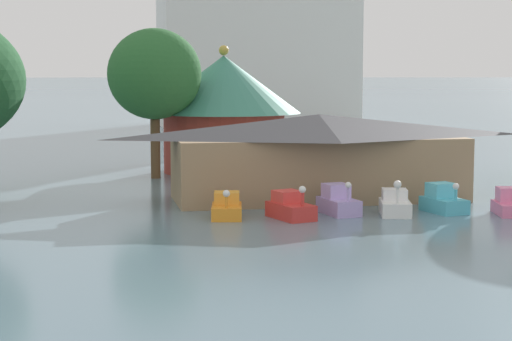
# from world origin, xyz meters

# --- Properties ---
(pedal_boat_orange) EXTENTS (1.81, 2.64, 1.49)m
(pedal_boat_orange) POSITION_xyz_m (5.59, 36.60, 0.49)
(pedal_boat_orange) COLOR orange
(pedal_boat_orange) RESTS_ON ground
(pedal_boat_red) EXTENTS (2.09, 2.89, 1.69)m
(pedal_boat_red) POSITION_xyz_m (8.52, 35.81, 0.53)
(pedal_boat_red) COLOR red
(pedal_boat_red) RESTS_ON ground
(pedal_boat_lavender) EXTENTS (1.73, 2.69, 1.71)m
(pedal_boat_lavender) POSITION_xyz_m (11.13, 36.68, 0.58)
(pedal_boat_lavender) COLOR #B299D8
(pedal_boat_lavender) RESTS_ON ground
(pedal_boat_white) EXTENTS (1.96, 2.73, 1.82)m
(pedal_boat_white) POSITION_xyz_m (13.78, 35.90, 0.51)
(pedal_boat_white) COLOR white
(pedal_boat_white) RESTS_ON ground
(pedal_boat_cyan) EXTENTS (1.88, 2.62, 1.58)m
(pedal_boat_cyan) POSITION_xyz_m (16.43, 36.23, 0.57)
(pedal_boat_cyan) COLOR #4CB7CC
(pedal_boat_cyan) RESTS_ON ground
(boathouse) EXTENTS (16.83, 6.29, 4.65)m
(boathouse) POSITION_xyz_m (11.46, 41.64, 2.43)
(boathouse) COLOR #9E7F5B
(boathouse) RESTS_ON ground
(green_roof_pavilion) EXTENTS (10.64, 10.64, 8.75)m
(green_roof_pavilion) POSITION_xyz_m (8.50, 55.93, 4.50)
(green_roof_pavilion) COLOR #993328
(green_roof_pavilion) RESTS_ON ground
(shoreline_tree_mid) EXTENTS (6.09, 6.09, 9.74)m
(shoreline_tree_mid) POSITION_xyz_m (3.51, 53.08, 6.76)
(shoreline_tree_mid) COLOR brown
(shoreline_tree_mid) RESTS_ON ground
(background_building_block) EXTENTS (24.36, 14.73, 21.75)m
(background_building_block) POSITION_xyz_m (20.48, 106.47, 10.89)
(background_building_block) COLOR silver
(background_building_block) RESTS_ON ground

